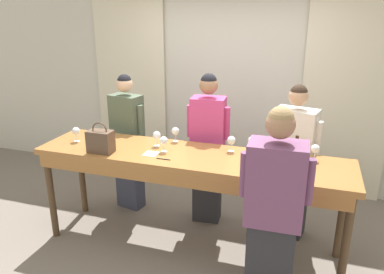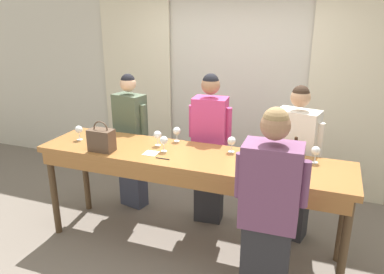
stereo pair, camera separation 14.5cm
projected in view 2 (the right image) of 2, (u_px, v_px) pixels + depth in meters
The scene contains 23 objects.
ground_plane at pixel (190, 245), 3.89m from camera, with size 18.00×18.00×0.00m, color #70665B.
wall_back at pixel (236, 83), 4.97m from camera, with size 12.00×0.06×2.80m.
curtain_panel_left at pixel (137, 81), 5.41m from camera, with size 1.05×0.03×2.69m.
curtain_panel_right at pixel (353, 96), 4.44m from camera, with size 1.05×0.03×2.69m.
tasting_bar at pixel (189, 164), 3.57m from camera, with size 3.02×0.70×1.02m.
wine_bottle at pixel (294, 159), 3.15m from camera, with size 0.08×0.08×0.31m.
handbag at pixel (101, 140), 3.61m from camera, with size 0.24×0.14×0.30m.
wine_glass_front_left at pixel (232, 141), 3.58m from camera, with size 0.08×0.08×0.15m.
wine_glass_front_mid at pixel (177, 131), 3.87m from camera, with size 0.08×0.08×0.15m.
wine_glass_front_right at pixel (316, 151), 3.33m from camera, with size 0.08×0.08×0.15m.
wine_glass_center_left at pixel (79, 130), 3.92m from camera, with size 0.08×0.08×0.15m.
wine_glass_center_mid at pixel (291, 147), 3.42m from camera, with size 0.08×0.08×0.15m.
wine_glass_center_right at pixel (268, 162), 3.09m from camera, with size 0.08×0.08×0.15m.
wine_glass_back_left at pixel (97, 133), 3.82m from camera, with size 0.08×0.08×0.15m.
wine_glass_back_mid at pixel (158, 135), 3.75m from camera, with size 0.08×0.08×0.15m.
wine_glass_back_right at pixel (252, 142), 3.56m from camera, with size 0.08×0.08×0.15m.
wine_glass_near_host at pixel (164, 141), 3.60m from camera, with size 0.08×0.08×0.15m.
napkin at pixel (151, 153), 3.58m from camera, with size 0.13×0.13×0.00m.
pen at pixel (163, 159), 3.44m from camera, with size 0.14×0.01×0.01m.
guest_olive_jacket at pixel (131, 141), 4.43m from camera, with size 0.48×0.28×1.64m.
guest_pink_top at pixel (210, 148), 4.10m from camera, with size 0.47×0.27×1.70m.
guest_cream_sweater at pixel (294, 164), 3.81m from camera, with size 0.52×0.33×1.64m.
host_pouring at pixel (269, 216), 2.78m from camera, with size 0.53×0.29×1.70m.
Camera 2 is at (1.19, -3.09, 2.32)m, focal length 35.00 mm.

